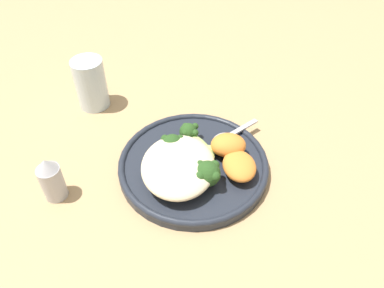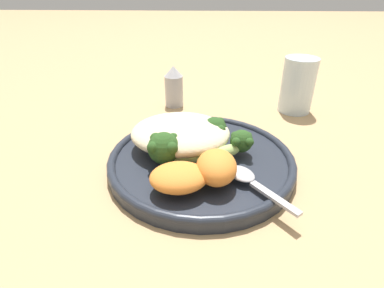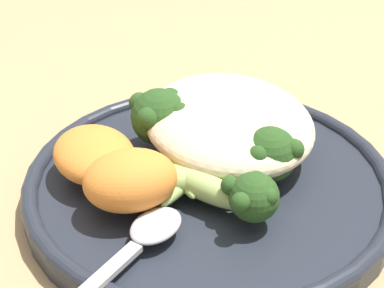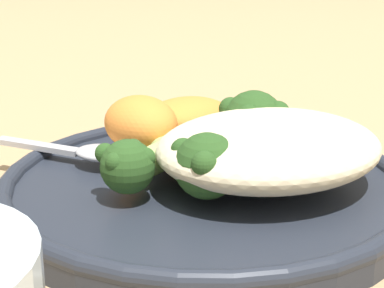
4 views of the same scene
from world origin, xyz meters
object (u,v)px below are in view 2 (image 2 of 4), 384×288
broccoli_stalk_1 (214,136)px  sweet_potato_chunk_0 (179,177)px  spoon (247,178)px  water_glass (298,85)px  broccoli_stalk_0 (233,146)px  plate (201,160)px  broccoli_stalk_2 (183,136)px  salt_shaker (174,87)px  sweet_potato_chunk_1 (217,167)px  broccoli_stalk_3 (168,149)px  quinoa_mound (180,133)px

broccoli_stalk_1 → sweet_potato_chunk_0: (-0.04, -0.10, -0.00)m
spoon → water_glass: (0.13, 0.27, 0.03)m
broccoli_stalk_0 → spoon: (0.01, -0.06, -0.01)m
broccoli_stalk_1 → spoon: 0.09m
broccoli_stalk_0 → plate: bearing=143.2°
water_glass → spoon: bearing=-115.4°
broccoli_stalk_2 → spoon: broccoli_stalk_2 is taller
plate → salt_shaker: 0.24m
plate → sweet_potato_chunk_1: bearing=-72.6°
plate → spoon: 0.09m
broccoli_stalk_2 → sweet_potato_chunk_0: bearing=136.9°
broccoli_stalk_3 → sweet_potato_chunk_0: broccoli_stalk_3 is taller
broccoli_stalk_1 → spoon: bearing=-149.4°
broccoli_stalk_1 → salt_shaker: (-0.08, 0.21, 0.00)m
broccoli_stalk_2 → water_glass: water_glass is taller
broccoli_stalk_0 → broccoli_stalk_2: (-0.07, 0.02, 0.00)m
broccoli_stalk_2 → spoon: (0.08, -0.08, -0.01)m
plate → broccoli_stalk_2: 0.04m
water_glass → broccoli_stalk_3: bearing=-134.8°
broccoli_stalk_0 → sweet_potato_chunk_0: (-0.07, -0.07, -0.00)m
sweet_potato_chunk_1 → broccoli_stalk_1: bearing=90.4°
broccoli_stalk_1 → spoon: (0.04, -0.08, -0.01)m
quinoa_mound → spoon: 0.13m
broccoli_stalk_1 → salt_shaker: size_ratio=1.33×
broccoli_stalk_0 → sweet_potato_chunk_0: 0.10m
sweet_potato_chunk_1 → spoon: (0.04, -0.00, -0.02)m
quinoa_mound → broccoli_stalk_1: 0.05m
sweet_potato_chunk_1 → plate: bearing=107.4°
plate → sweet_potato_chunk_1: size_ratio=4.29×
broccoli_stalk_0 → spoon: 0.06m
broccoli_stalk_1 → salt_shaker: 0.22m
broccoli_stalk_2 → salt_shaker: size_ratio=1.18×
salt_shaker → sweet_potato_chunk_1: bearing=-74.9°
sweet_potato_chunk_1 → sweet_potato_chunk_0: bearing=-161.0°
water_glass → salt_shaker: water_glass is taller
plate → quinoa_mound: 0.05m
broccoli_stalk_3 → sweet_potato_chunk_0: bearing=108.7°
plate → water_glass: size_ratio=2.48×
broccoli_stalk_0 → sweet_potato_chunk_0: bearing=-167.0°
broccoli_stalk_1 → water_glass: water_glass is taller
quinoa_mound → sweet_potato_chunk_1: 0.10m
sweet_potato_chunk_1 → broccoli_stalk_2: bearing=119.6°
plate → salt_shaker: bearing=104.4°
broccoli_stalk_0 → water_glass: bearing=22.7°
broccoli_stalk_1 → plate: bearing=145.9°
sweet_potato_chunk_1 → spoon: sweet_potato_chunk_1 is taller
broccoli_stalk_0 → broccoli_stalk_3: broccoli_stalk_3 is taller
broccoli_stalk_2 → salt_shaker: salt_shaker is taller
plate → broccoli_stalk_2: (-0.03, 0.02, 0.03)m
quinoa_mound → broccoli_stalk_2: size_ratio=1.46×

